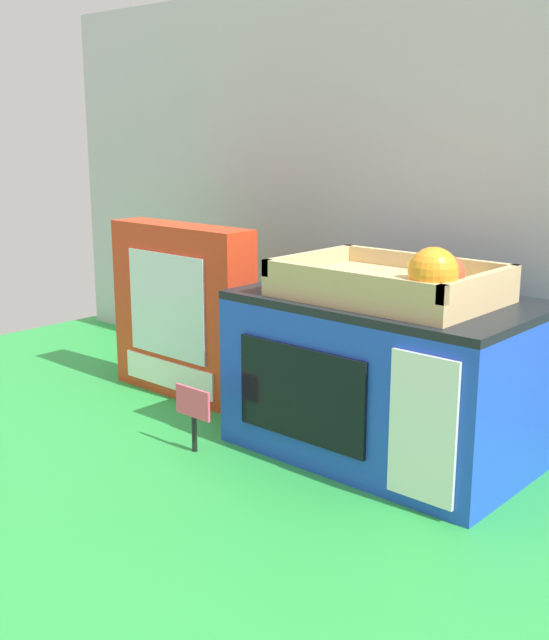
{
  "coord_description": "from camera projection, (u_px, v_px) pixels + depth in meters",
  "views": [
    {
      "loc": [
        0.83,
        -0.96,
        0.47
      ],
      "look_at": [
        -0.0,
        -0.03,
        0.17
      ],
      "focal_mm": 44.5,
      "sensor_mm": 36.0,
      "label": 1
    }
  ],
  "objects": [
    {
      "name": "price_sign",
      "position": [
        194.0,
        410.0,
        1.17
      ],
      "size": [
        0.07,
        0.01,
        0.1
      ],
      "color": "black",
      "rests_on": "ground"
    },
    {
      "name": "display_back_panel",
      "position": [
        365.0,
        191.0,
        1.41
      ],
      "size": [
        1.61,
        0.03,
        0.73
      ],
      "primitive_type": "cube",
      "color": "#B7BABF",
      "rests_on": "ground"
    },
    {
      "name": "toy_microwave",
      "position": [
        386.0,
        376.0,
        1.16
      ],
      "size": [
        0.43,
        0.27,
        0.24
      ],
      "color": "blue",
      "rests_on": "ground"
    },
    {
      "name": "ground_plane",
      "position": [
        287.0,
        415.0,
        1.34
      ],
      "size": [
        1.7,
        1.7,
        0.0
      ],
      "primitive_type": "plane",
      "color": "green",
      "rests_on": "ground"
    },
    {
      "name": "cookie_set_box",
      "position": [
        182.0,
        311.0,
        1.42
      ],
      "size": [
        0.3,
        0.07,
        0.31
      ],
      "color": "red",
      "rests_on": "ground"
    },
    {
      "name": "food_groups_crate",
      "position": [
        397.0,
        284.0,
        1.1
      ],
      "size": [
        0.3,
        0.21,
        0.09
      ],
      "color": "tan",
      "rests_on": "toy_microwave"
    }
  ]
}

